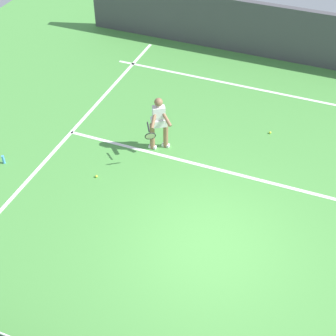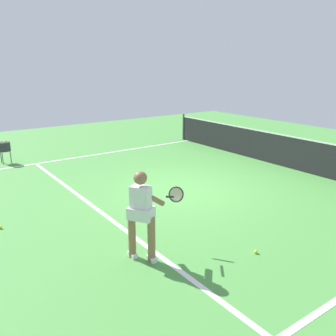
{
  "view_description": "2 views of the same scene",
  "coord_description": "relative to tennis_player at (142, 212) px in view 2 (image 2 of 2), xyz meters",
  "views": [
    {
      "loc": [
        -1.89,
        7.2,
        8.55
      ],
      "look_at": [
        1.41,
        -1.06,
        0.86
      ],
      "focal_mm": 54.57,
      "sensor_mm": 36.0,
      "label": 1
    },
    {
      "loc": [
        7.0,
        -5.49,
        3.18
      ],
      "look_at": [
        0.83,
        -1.1,
        0.98
      ],
      "focal_mm": 38.54,
      "sensor_mm": 36.0,
      "label": 2
    }
  ],
  "objects": [
    {
      "name": "ground_plane",
      "position": [
        -2.31,
        2.67,
        -0.85
      ],
      "size": [
        23.45,
        23.45,
        0.0
      ],
      "primitive_type": "plane",
      "color": "#4C9342"
    },
    {
      "name": "service_line_marking",
      "position": [
        -2.31,
        0.26,
        -0.84
      ],
      "size": [
        9.7,
        0.1,
        0.01
      ],
      "primitive_type": "cube",
      "color": "white",
      "rests_on": "ground"
    },
    {
      "name": "sideline_left_marking",
      "position": [
        -7.16,
        2.67,
        -0.84
      ],
      "size": [
        0.1,
        16.04,
        0.01
      ],
      "primitive_type": "cube",
      "color": "white",
      "rests_on": "ground"
    },
    {
      "name": "court_net",
      "position": [
        -2.31,
        6.65,
        -0.33
      ],
      "size": [
        10.38,
        0.08,
        1.1
      ],
      "color": "#4C4C51",
      "rests_on": "ground"
    },
    {
      "name": "tennis_player",
      "position": [
        0.0,
        0.0,
        0.0
      ],
      "size": [
        0.68,
        1.14,
        1.55
      ],
      "color": "#8C6647",
      "rests_on": "ground"
    },
    {
      "name": "tennis_ball_near",
      "position": [
        1.01,
        1.68,
        -0.81
      ],
      "size": [
        0.07,
        0.07,
        0.07
      ],
      "primitive_type": "sphere",
      "color": "#D1E533",
      "rests_on": "ground"
    },
    {
      "name": "tennis_ball_mid",
      "position": [
        -2.62,
        -1.74,
        -0.81
      ],
      "size": [
        0.07,
        0.07,
        0.07
      ],
      "primitive_type": "sphere",
      "color": "#D1E533",
      "rests_on": "ground"
    },
    {
      "name": "ball_hopper",
      "position": [
        -7.85,
        -0.5,
        -0.3
      ],
      "size": [
        0.36,
        0.36,
        0.74
      ],
      "color": "#333338",
      "rests_on": "ground"
    }
  ]
}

